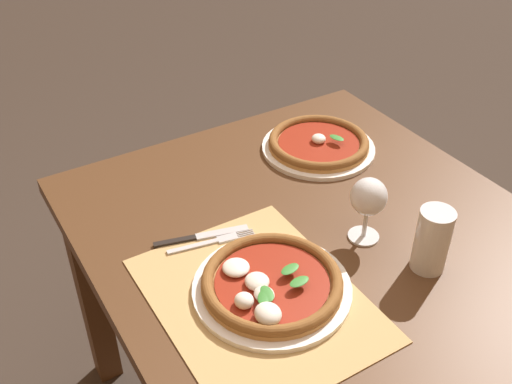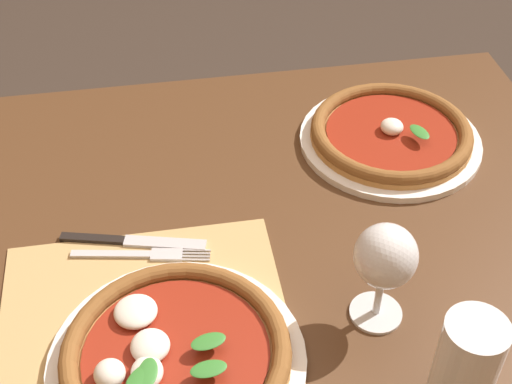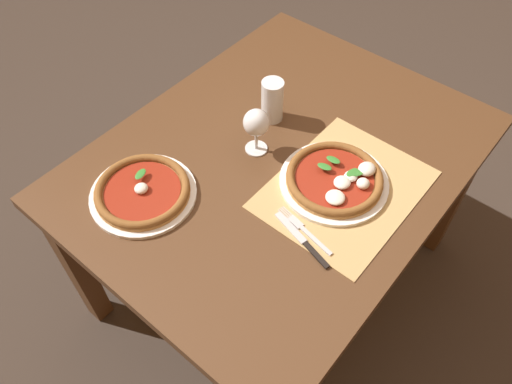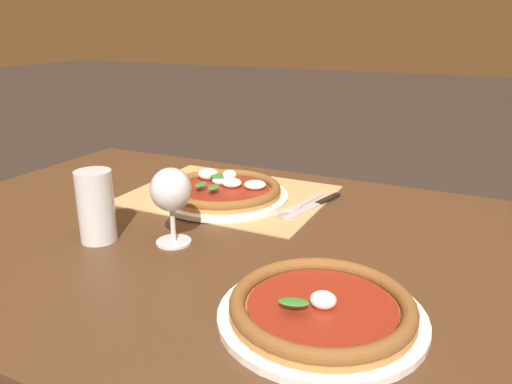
{
  "view_description": "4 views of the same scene",
  "coord_description": "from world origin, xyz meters",
  "px_view_note": "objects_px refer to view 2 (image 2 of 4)",
  "views": [
    {
      "loc": [
        0.72,
        -0.66,
        1.61
      ],
      "look_at": [
        -0.2,
        -0.1,
        0.83
      ],
      "focal_mm": 42.0,
      "sensor_mm": 36.0,
      "label": 1
    },
    {
      "loc": [
        0.53,
        -0.18,
        1.49
      ],
      "look_at": [
        -0.26,
        -0.05,
        0.77
      ],
      "focal_mm": 50.0,
      "sensor_mm": 36.0,
      "label": 2
    },
    {
      "loc": [
        -0.86,
        -0.62,
        1.87
      ],
      "look_at": [
        -0.19,
        -0.06,
        0.78
      ],
      "focal_mm": 35.0,
      "sensor_mm": 36.0,
      "label": 3
    },
    {
      "loc": [
        -0.57,
        0.82,
        1.15
      ],
      "look_at": [
        -0.13,
        -0.1,
        0.81
      ],
      "focal_mm": 35.0,
      "sensor_mm": 36.0,
      "label": 4
    }
  ],
  "objects_px": {
    "pizza_far": "(391,134)",
    "pint_glass": "(465,369)",
    "pizza_near": "(174,356)",
    "fork": "(142,255)",
    "wine_glass": "(385,260)",
    "knife": "(133,241)"
  },
  "relations": [
    {
      "from": "pizza_far",
      "to": "pint_glass",
      "type": "distance_m",
      "value": 0.5
    },
    {
      "from": "pizza_near",
      "to": "fork",
      "type": "height_order",
      "value": "pizza_near"
    },
    {
      "from": "wine_glass",
      "to": "fork",
      "type": "height_order",
      "value": "wine_glass"
    },
    {
      "from": "pizza_far",
      "to": "fork",
      "type": "xyz_separation_m",
      "value": [
        0.2,
        -0.43,
        -0.01
      ]
    },
    {
      "from": "fork",
      "to": "wine_glass",
      "type": "bearing_deg",
      "value": 62.71
    },
    {
      "from": "wine_glass",
      "to": "knife",
      "type": "height_order",
      "value": "wine_glass"
    },
    {
      "from": "pizza_near",
      "to": "knife",
      "type": "distance_m",
      "value": 0.23
    },
    {
      "from": "pint_glass",
      "to": "fork",
      "type": "height_order",
      "value": "pint_glass"
    },
    {
      "from": "pizza_near",
      "to": "pint_glass",
      "type": "relative_size",
      "value": 2.21
    },
    {
      "from": "pizza_far",
      "to": "fork",
      "type": "relative_size",
      "value": 1.54
    },
    {
      "from": "pizza_near",
      "to": "wine_glass",
      "type": "height_order",
      "value": "wine_glass"
    },
    {
      "from": "wine_glass",
      "to": "pint_glass",
      "type": "relative_size",
      "value": 1.07
    },
    {
      "from": "wine_glass",
      "to": "pint_glass",
      "type": "bearing_deg",
      "value": 20.27
    },
    {
      "from": "wine_glass",
      "to": "knife",
      "type": "bearing_deg",
      "value": -120.55
    },
    {
      "from": "wine_glass",
      "to": "pizza_near",
      "type": "bearing_deg",
      "value": -82.07
    },
    {
      "from": "wine_glass",
      "to": "fork",
      "type": "relative_size",
      "value": 0.78
    },
    {
      "from": "pint_glass",
      "to": "knife",
      "type": "relative_size",
      "value": 0.68
    },
    {
      "from": "pizza_far",
      "to": "wine_glass",
      "type": "bearing_deg",
      "value": -20.4
    },
    {
      "from": "pint_glass",
      "to": "knife",
      "type": "xyz_separation_m",
      "value": [
        -0.33,
        -0.36,
        -0.06
      ]
    },
    {
      "from": "pizza_near",
      "to": "wine_glass",
      "type": "distance_m",
      "value": 0.28
    },
    {
      "from": "pizza_near",
      "to": "pint_glass",
      "type": "bearing_deg",
      "value": 71.77
    },
    {
      "from": "wine_glass",
      "to": "fork",
      "type": "xyz_separation_m",
      "value": [
        -0.16,
        -0.3,
        -0.1
      ]
    }
  ]
}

